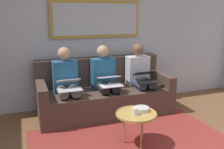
% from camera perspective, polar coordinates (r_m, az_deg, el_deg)
% --- Properties ---
extents(wall_rear, '(6.00, 0.12, 2.60)m').
position_cam_1_polar(wall_rear, '(4.58, -3.86, 9.28)').
color(wall_rear, '#B7BCC6').
rests_on(wall_rear, ground_plane).
extents(area_rug, '(2.60, 1.80, 0.01)m').
position_cam_1_polar(area_rug, '(3.37, 5.08, -15.80)').
color(area_rug, maroon).
rests_on(area_rug, ground_plane).
extents(couch, '(2.20, 0.90, 0.90)m').
position_cam_1_polar(couch, '(4.33, -1.87, -4.38)').
color(couch, '#4C382D').
rests_on(couch, ground_plane).
extents(framed_mirror, '(1.59, 0.05, 0.63)m').
position_cam_1_polar(framed_mirror, '(4.48, -3.57, 12.37)').
color(framed_mirror, '#B7892D').
extents(coffee_table, '(0.52, 0.52, 0.44)m').
position_cam_1_polar(coffee_table, '(3.24, 5.49, -8.96)').
color(coffee_table, tan).
rests_on(coffee_table, ground_plane).
extents(cup, '(0.07, 0.07, 0.09)m').
position_cam_1_polar(cup, '(3.17, 5.20, -8.34)').
color(cup, silver).
rests_on(cup, coffee_table).
extents(bowl, '(0.19, 0.19, 0.05)m').
position_cam_1_polar(bowl, '(3.31, 6.72, -7.76)').
color(bowl, beige).
rests_on(bowl, coffee_table).
extents(person_left, '(0.38, 0.58, 1.14)m').
position_cam_1_polar(person_left, '(4.41, 6.30, -0.07)').
color(person_left, silver).
rests_on(person_left, couch).
extents(laptop_black, '(0.35, 0.37, 0.17)m').
position_cam_1_polar(laptop_black, '(4.21, 7.68, -0.55)').
color(laptop_black, black).
extents(person_middle, '(0.38, 0.58, 1.14)m').
position_cam_1_polar(person_middle, '(4.18, -1.62, -0.79)').
color(person_middle, '#235B84').
rests_on(person_middle, couch).
extents(laptop_white, '(0.35, 0.33, 0.14)m').
position_cam_1_polar(laptop_white, '(3.95, -0.48, -1.42)').
color(laptop_white, white).
extents(person_right, '(0.38, 0.58, 1.14)m').
position_cam_1_polar(person_right, '(4.03, -10.29, -1.56)').
color(person_right, '#235B84').
rests_on(person_right, couch).
extents(laptop_silver, '(0.35, 0.34, 0.15)m').
position_cam_1_polar(laptop_silver, '(3.80, -9.69, -2.29)').
color(laptop_silver, silver).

